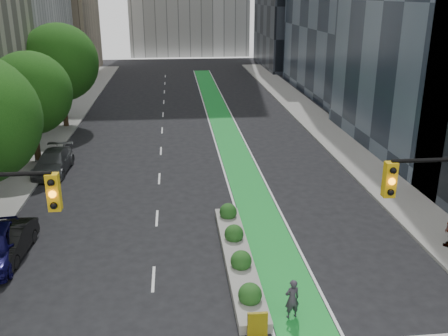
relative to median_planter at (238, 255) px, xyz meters
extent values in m
cube|color=gray|center=(-13.00, 17.96, -0.30)|extent=(3.60, 90.00, 0.15)
cube|color=gray|center=(10.60, 17.96, -0.30)|extent=(3.60, 90.00, 0.15)
cube|color=green|center=(1.80, 22.96, -0.37)|extent=(2.20, 70.00, 0.01)
cylinder|color=black|center=(-12.20, 14.96, 1.87)|extent=(0.44, 0.44, 4.48)
sphere|color=#13450E|center=(-12.20, 14.96, 4.59)|extent=(5.60, 5.60, 5.60)
cylinder|color=black|center=(-12.20, 24.96, 2.20)|extent=(0.44, 0.44, 5.15)
sphere|color=#13450E|center=(-12.20, 24.96, 5.33)|extent=(6.60, 6.60, 6.60)
cube|color=gold|center=(-5.90, -6.54, 5.88)|extent=(0.34, 0.28, 1.05)
sphere|color=orange|center=(-5.90, -6.70, 5.88)|extent=(0.20, 0.20, 0.20)
cube|color=gold|center=(3.50, -6.54, 5.88)|extent=(0.34, 0.28, 1.05)
sphere|color=orange|center=(3.50, -6.70, 5.88)|extent=(0.20, 0.20, 0.20)
cube|color=gray|center=(0.00, -0.04, -0.17)|extent=(1.20, 10.00, 0.40)
cube|color=yellow|center=(0.00, -5.24, 0.18)|extent=(0.70, 0.12, 1.00)
sphere|color=#194C19|center=(0.00, -3.54, 0.28)|extent=(0.90, 0.90, 0.90)
sphere|color=#194C19|center=(0.00, -1.04, 0.28)|extent=(0.90, 0.90, 0.90)
sphere|color=#194C19|center=(0.00, 1.46, 0.28)|extent=(0.90, 0.90, 0.90)
sphere|color=#194C19|center=(0.00, 3.96, 0.28)|extent=(0.90, 0.90, 0.90)
imported|color=#36313A|center=(1.45, -4.17, 0.42)|extent=(0.65, 0.50, 1.57)
imported|color=black|center=(-10.21, 1.60, 0.31)|extent=(1.66, 4.21, 1.36)
imported|color=#525457|center=(-10.70, 12.92, 0.35)|extent=(2.14, 5.02, 1.44)
camera|label=1|loc=(-2.60, -19.38, 10.94)|focal=40.00mm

